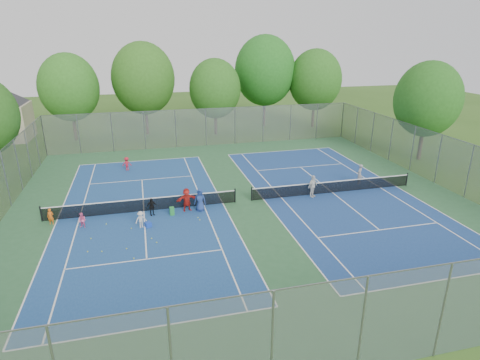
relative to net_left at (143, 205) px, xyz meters
name	(u,v)px	position (x,y,z in m)	size (l,w,h in m)	color
ground	(243,202)	(7.00, 0.00, -0.46)	(120.00, 120.00, 0.00)	#32591B
court_pad	(243,201)	(7.00, 0.00, -0.45)	(32.00, 32.00, 0.01)	#2B5A34
court_left	(144,211)	(0.00, 0.00, -0.44)	(10.97, 23.77, 0.01)	navy
court_right	(332,193)	(14.00, 0.00, -0.44)	(10.97, 23.77, 0.01)	navy
net_left	(143,205)	(0.00, 0.00, 0.00)	(12.87, 0.10, 0.91)	black
net_right	(333,187)	(14.00, 0.00, 0.00)	(12.87, 0.10, 0.91)	black
fence_north	(206,127)	(7.00, 16.00, 1.54)	(32.00, 0.10, 4.00)	gray
fence_south	(362,327)	(7.00, -16.00, 1.54)	(32.00, 0.10, 4.00)	gray
fence_east	(438,159)	(23.00, 0.00, 1.54)	(32.00, 0.10, 4.00)	gray
tree_nw	(69,87)	(-7.00, 22.00, 5.44)	(6.40, 6.40, 9.58)	#443326
tree_nl	(143,79)	(1.00, 23.00, 6.09)	(7.20, 7.20, 10.69)	#443326
tree_nc	(215,89)	(9.00, 21.00, 4.94)	(6.00, 6.00, 8.85)	#443326
tree_nr	(265,71)	(16.00, 24.00, 6.59)	(7.60, 7.60, 11.42)	#443326
tree_ne	(315,80)	(22.00, 22.00, 5.51)	(6.60, 6.60, 9.77)	#443326
tree_side_e	(428,99)	(26.00, 6.00, 5.29)	(6.00, 6.00, 9.20)	#443326
ball_crate	(148,225)	(0.21, -2.46, -0.30)	(0.36, 0.36, 0.31)	#173EAF
ball_hopper	(172,211)	(1.82, -1.07, -0.18)	(0.28, 0.28, 0.56)	green
student_a	(51,217)	(-5.71, -0.60, 0.08)	(0.39, 0.25, 1.06)	orange
student_b	(82,220)	(-3.72, -1.61, 0.05)	(0.49, 0.38, 1.00)	pink
student_c	(141,220)	(-0.19, -2.46, 0.09)	(0.71, 0.41, 1.10)	beige
student_d	(152,207)	(0.53, -0.79, 0.16)	(0.72, 0.30, 1.23)	black
student_e	(200,200)	(3.74, -0.86, 0.35)	(0.78, 0.51, 1.60)	navy
student_f	(187,200)	(2.88, -0.60, 0.35)	(1.50, 0.48, 1.62)	red
child_far_baseline	(127,164)	(-1.19, 9.32, 0.16)	(0.79, 0.45, 1.22)	red
instructor	(360,174)	(16.94, 1.29, 0.36)	(0.60, 0.39, 1.63)	gray
teen_court_b	(313,186)	(12.16, -0.36, 0.38)	(0.98, 0.41, 1.67)	silver
tennis_ball_0	(126,249)	(-1.07, -5.03, -0.42)	(0.07, 0.07, 0.07)	gold
tennis_ball_1	(102,252)	(-2.38, -5.02, -0.42)	(0.07, 0.07, 0.07)	#A3C32D
tennis_ball_2	(134,259)	(-0.67, -6.20, -0.42)	(0.07, 0.07, 0.07)	#C3D030
tennis_ball_3	(200,220)	(3.47, -2.35, -0.42)	(0.07, 0.07, 0.07)	gold
tennis_ball_4	(91,239)	(-3.11, -3.31, -0.42)	(0.07, 0.07, 0.07)	#C7E735
tennis_ball_5	(218,239)	(4.15, -5.12, -0.42)	(0.07, 0.07, 0.07)	#B1C52D
tennis_ball_6	(198,218)	(3.41, -1.99, -0.42)	(0.07, 0.07, 0.07)	#D2EA36
tennis_ball_7	(131,229)	(-0.81, -2.52, -0.42)	(0.07, 0.07, 0.07)	gold
tennis_ball_8	(152,239)	(0.35, -4.16, -0.42)	(0.07, 0.07, 0.07)	#CBDB33
tennis_ball_9	(106,224)	(-2.36, -1.51, -0.42)	(0.07, 0.07, 0.07)	#CBE635
tennis_ball_10	(157,243)	(0.62, -4.72, -0.42)	(0.07, 0.07, 0.07)	#CBDA32
tennis_ball_11	(88,252)	(-3.14, -4.85, -0.42)	(0.07, 0.07, 0.07)	yellow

